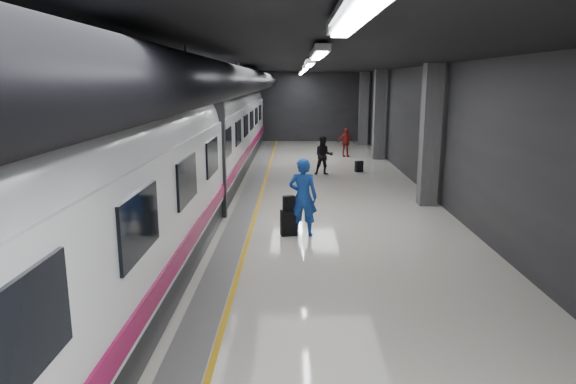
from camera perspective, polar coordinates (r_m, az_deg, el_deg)
ground at (r=14.91m, az=-0.18°, el=-3.16°), size 40.00×40.00×0.00m
platform_hall at (r=15.34m, az=-1.23°, el=10.67°), size 10.02×40.02×4.51m
train at (r=14.90m, az=-12.82°, el=4.66°), size 3.05×38.00×4.05m
traveler_main at (r=13.25m, az=1.66°, el=-0.57°), size 0.81×0.60×2.05m
suitcase_main at (r=13.40m, az=0.07°, el=-3.45°), size 0.46×0.34×0.67m
shoulder_bag at (r=13.28m, az=0.08°, el=-1.24°), size 0.33×0.24×0.39m
traveler_far_a at (r=22.02m, az=4.00°, el=4.06°), size 0.84×0.67×1.66m
traveler_far_b at (r=27.50m, az=6.41°, el=5.51°), size 0.95×0.54×1.53m
suitcase_far at (r=22.99m, az=7.90°, el=2.83°), size 0.38×0.31×0.49m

